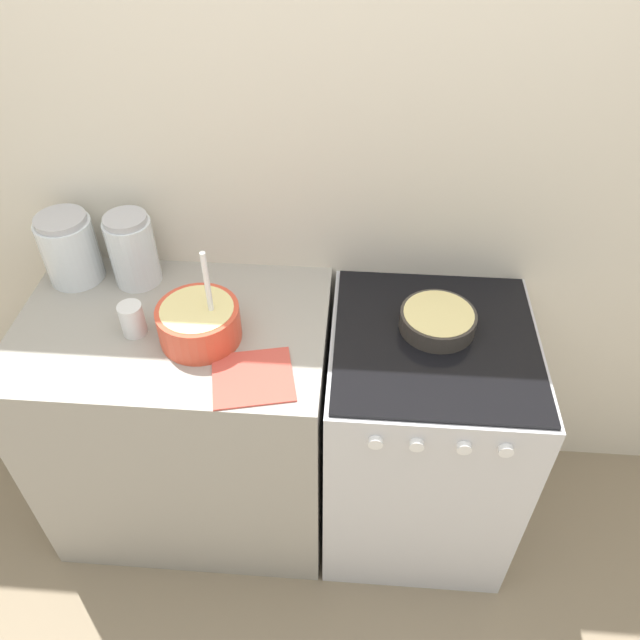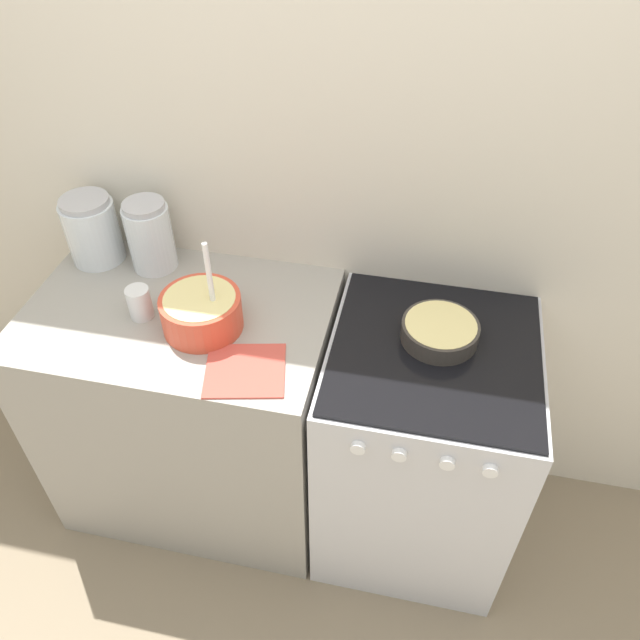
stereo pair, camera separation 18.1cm
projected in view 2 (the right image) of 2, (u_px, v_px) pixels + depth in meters
ground_plane at (306, 579)px, 2.23m from camera, size 12.00×12.00×0.00m
wall_back at (349, 191)px, 1.90m from camera, size 4.88×0.05×2.40m
countertop_cabinet at (195, 408)px, 2.22m from camera, size 0.94×0.63×0.92m
stove at (419, 446)px, 2.10m from camera, size 0.62×0.65×0.92m
mixing_bowl at (201, 310)px, 1.82m from camera, size 0.24×0.24×0.31m
baking_pan at (440, 331)px, 1.80m from camera, size 0.22×0.22×0.06m
storage_jar_left at (93, 233)px, 2.05m from camera, size 0.17×0.17×0.23m
storage_jar_middle at (151, 240)px, 2.02m from camera, size 0.15×0.15×0.24m
tin_can at (140, 303)px, 1.86m from camera, size 0.07×0.07×0.10m
recipe_page at (245, 370)px, 1.73m from camera, size 0.26×0.25×0.01m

